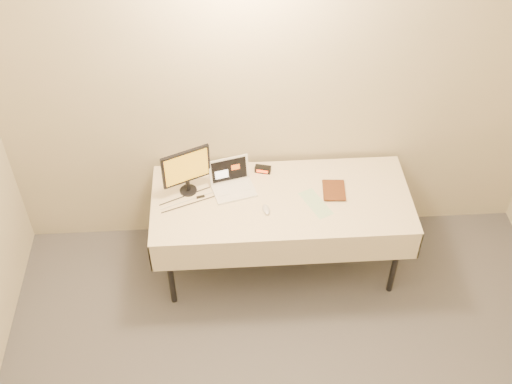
{
  "coord_description": "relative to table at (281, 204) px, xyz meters",
  "views": [
    {
      "loc": [
        -0.39,
        -1.22,
        3.93
      ],
      "look_at": [
        -0.19,
        1.99,
        0.86
      ],
      "focal_mm": 45.0,
      "sensor_mm": 36.0,
      "label": 1
    }
  ],
  "objects": [
    {
      "name": "back_wall",
      "position": [
        0.0,
        0.45,
        0.67
      ],
      "size": [
        4.0,
        0.1,
        2.7
      ],
      "primitive_type": "cube",
      "color": "beige",
      "rests_on": "ground"
    },
    {
      "name": "table",
      "position": [
        0.0,
        0.0,
        0.0
      ],
      "size": [
        1.86,
        0.81,
        0.74
      ],
      "color": "black",
      "rests_on": "ground"
    },
    {
      "name": "laptop",
      "position": [
        -0.35,
        0.14,
        0.11
      ],
      "size": [
        0.35,
        0.32,
        0.2
      ],
      "rotation": [
        0.0,
        0.0,
        0.25
      ],
      "color": "white",
      "rests_on": "table"
    },
    {
      "name": "monitor",
      "position": [
        -0.67,
        0.12,
        0.28
      ],
      "size": [
        0.34,
        0.17,
        0.37
      ],
      "rotation": [
        0.0,
        0.0,
        0.42
      ],
      "color": "black",
      "rests_on": "table"
    },
    {
      "name": "book",
      "position": [
        0.3,
        0.05,
        0.17
      ],
      "size": [
        0.16,
        0.03,
        0.21
      ],
      "primitive_type": "imported",
      "rotation": [
        0.0,
        0.0,
        -0.08
      ],
      "color": "brown",
      "rests_on": "table"
    },
    {
      "name": "alarm_clock",
      "position": [
        -0.11,
        0.29,
        0.09
      ],
      "size": [
        0.13,
        0.08,
        0.05
      ],
      "rotation": [
        0.0,
        0.0,
        -0.26
      ],
      "color": "black",
      "rests_on": "table"
    },
    {
      "name": "clicker",
      "position": [
        -0.12,
        -0.12,
        0.07
      ],
      "size": [
        0.06,
        0.11,
        0.02
      ],
      "primitive_type": "ellipsoid",
      "rotation": [
        0.0,
        0.0,
        0.15
      ],
      "color": "silver",
      "rests_on": "table"
    },
    {
      "name": "paper_form",
      "position": [
        0.24,
        -0.07,
        0.06
      ],
      "size": [
        0.23,
        0.32,
        0.0
      ],
      "primitive_type": "cube",
      "rotation": [
        0.0,
        0.0,
        0.43
      ],
      "color": "#AFDCAF",
      "rests_on": "table"
    },
    {
      "name": "usb_dongle",
      "position": [
        -0.58,
        0.05,
        0.07
      ],
      "size": [
        0.06,
        0.03,
        0.01
      ],
      "primitive_type": "cube",
      "rotation": [
        0.0,
        0.0,
        0.25
      ],
      "color": "black",
      "rests_on": "table"
    }
  ]
}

